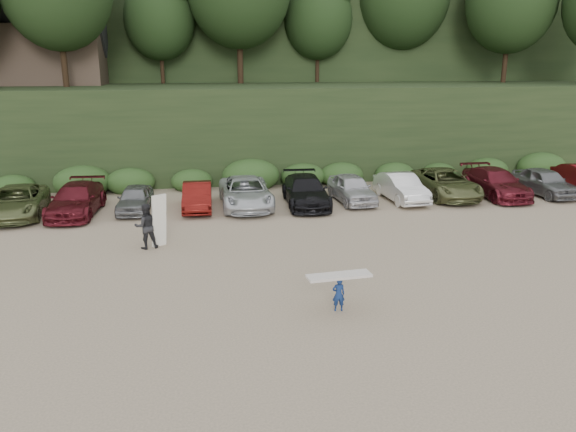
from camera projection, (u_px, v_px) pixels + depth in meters
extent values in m
plane|color=tan|center=(250.00, 273.00, 21.07)|extent=(120.00, 120.00, 0.00)
cube|color=black|center=(220.00, 126.00, 41.16)|extent=(80.00, 14.00, 6.00)
cube|color=black|center=(210.00, 57.00, 56.92)|extent=(90.00, 30.00, 16.00)
ellipsoid|color=black|center=(216.00, 11.00, 39.01)|extent=(66.00, 12.00, 10.00)
cube|color=#2B491E|center=(218.00, 179.00, 34.60)|extent=(46.20, 2.00, 1.20)
cube|color=brown|center=(46.00, 55.00, 39.83)|extent=(8.00, 6.00, 4.00)
imported|color=#636E40|center=(17.00, 202.00, 28.44)|extent=(3.00, 5.70, 1.53)
imported|color=maroon|center=(76.00, 200.00, 28.79)|extent=(2.57, 5.54, 1.57)
imported|color=slate|center=(135.00, 199.00, 29.42)|extent=(1.90, 4.13, 1.37)
imported|color=#63120E|center=(197.00, 196.00, 29.79)|extent=(1.62, 4.34, 1.41)
imported|color=silver|center=(246.00, 193.00, 30.28)|extent=(2.69, 5.74, 1.59)
imported|color=black|center=(306.00, 191.00, 30.65)|extent=(2.44, 5.54, 1.58)
imported|color=silver|center=(352.00, 188.00, 31.38)|extent=(2.14, 4.66, 1.55)
imported|color=white|center=(401.00, 187.00, 31.63)|extent=(1.94, 4.75, 1.53)
imported|color=#5E653A|center=(445.00, 183.00, 32.53)|extent=(2.68, 5.76, 1.60)
imported|color=maroon|center=(496.00, 183.00, 32.63)|extent=(2.31, 5.54, 1.60)
imported|color=slate|center=(545.00, 182.00, 32.97)|extent=(2.21, 4.76, 1.58)
imported|color=navy|center=(339.00, 294.00, 17.75)|extent=(0.42, 0.29, 1.12)
cube|color=silver|center=(339.00, 276.00, 17.58)|extent=(2.09, 0.75, 0.08)
imported|color=black|center=(146.00, 226.00, 23.56)|extent=(1.09, 0.93, 1.95)
cube|color=silver|center=(159.00, 221.00, 23.72)|extent=(0.72, 0.63, 2.29)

